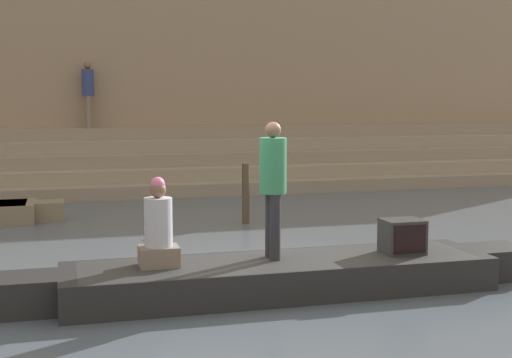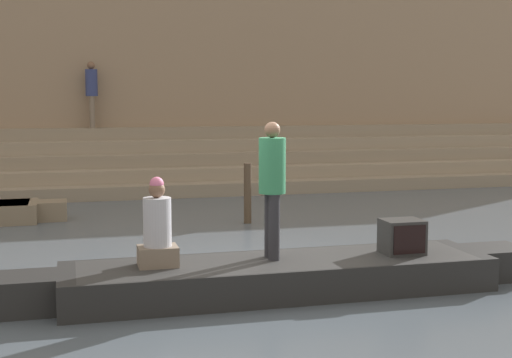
% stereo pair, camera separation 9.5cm
% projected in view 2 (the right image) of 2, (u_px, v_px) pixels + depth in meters
% --- Properties ---
extents(ground_plane, '(120.00, 120.00, 0.00)m').
position_uv_depth(ground_plane, '(252.00, 277.00, 9.87)').
color(ground_plane, '#4C5660').
extents(ghat_steps, '(36.00, 2.97, 1.64)m').
position_uv_depth(ghat_steps, '(162.00, 167.00, 19.15)').
color(ghat_steps, gray).
rests_on(ghat_steps, ground).
extents(back_wall, '(34.20, 1.28, 7.37)m').
position_uv_depth(back_wall, '(153.00, 56.00, 20.41)').
color(back_wall, '#937A60').
rests_on(back_wall, ground).
extents(rowboat_main, '(6.99, 1.42, 0.43)m').
position_uv_depth(rowboat_main, '(280.00, 275.00, 9.04)').
color(rowboat_main, black).
rests_on(rowboat_main, ground).
extents(person_standing, '(0.34, 0.34, 1.74)m').
position_uv_depth(person_standing, '(272.00, 180.00, 8.99)').
color(person_standing, '#28282D').
rests_on(person_standing, rowboat_main).
extents(person_rowing, '(0.48, 0.38, 1.10)m').
position_uv_depth(person_rowing, '(157.00, 230.00, 8.65)').
color(person_rowing, '#756656').
rests_on(person_rowing, rowboat_main).
extents(tv_set, '(0.53, 0.44, 0.45)m').
position_uv_depth(tv_set, '(402.00, 237.00, 9.37)').
color(tv_set, '#2D2D2D').
rests_on(tv_set, rowboat_main).
extents(mooring_post, '(0.15, 0.15, 1.19)m').
position_uv_depth(mooring_post, '(248.00, 193.00, 14.01)').
color(mooring_post, '#473828').
rests_on(mooring_post, ground).
extents(person_on_steps, '(0.32, 0.32, 1.79)m').
position_uv_depth(person_on_steps, '(92.00, 90.00, 19.22)').
color(person_on_steps, '#756656').
rests_on(person_on_steps, ghat_steps).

